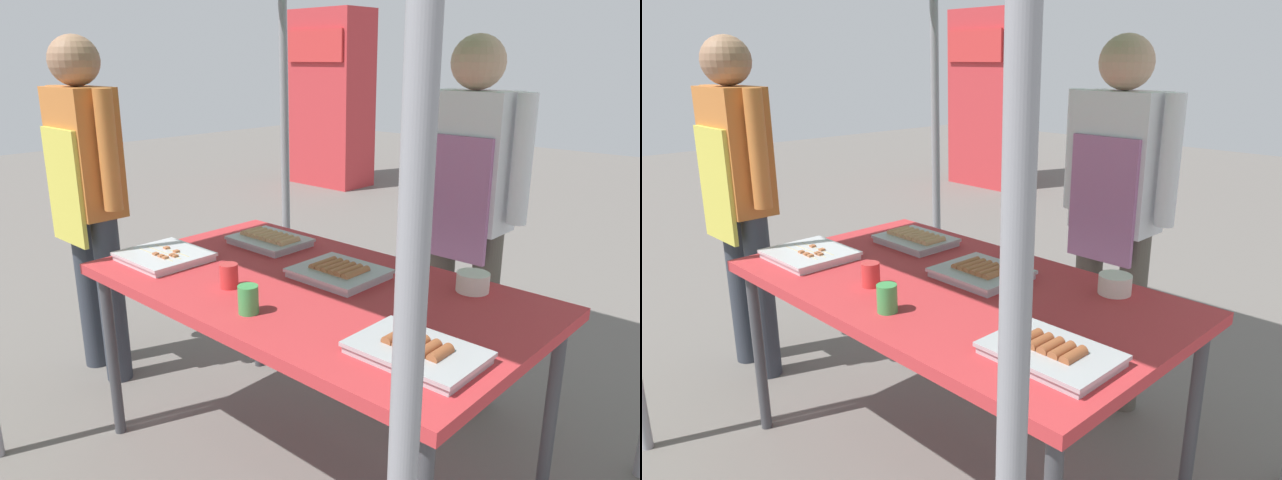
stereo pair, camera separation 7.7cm
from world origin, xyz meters
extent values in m
plane|color=#66605B|center=(0.00, 0.00, 0.00)|extent=(18.00, 18.00, 0.00)
cube|color=#C63338|center=(0.00, 0.00, 0.73)|extent=(1.60, 0.90, 0.04)
cylinder|color=#3F3F44|center=(-0.74, -0.39, 0.35)|extent=(0.04, 0.04, 0.71)
cylinder|color=#3F3F44|center=(-0.74, 0.39, 0.35)|extent=(0.04, 0.04, 0.71)
cylinder|color=#3F3F44|center=(0.74, 0.39, 0.35)|extent=(0.04, 0.04, 0.71)
cylinder|color=gray|center=(0.95, -0.80, 1.05)|extent=(0.04, 0.04, 2.10)
cylinder|color=gray|center=(-0.95, 0.80, 1.05)|extent=(0.04, 0.04, 2.10)
cube|color=#ADADB2|center=(0.03, 0.12, 0.76)|extent=(0.29, 0.26, 0.02)
cube|color=#ADADB2|center=(0.03, 0.12, 0.78)|extent=(0.31, 0.27, 0.01)
cylinder|color=#B7663D|center=(-0.05, 0.12, 0.78)|extent=(0.03, 0.13, 0.03)
cylinder|color=#B7663D|center=(-0.02, 0.12, 0.78)|extent=(0.03, 0.13, 0.03)
cylinder|color=#B7663D|center=(0.02, 0.12, 0.78)|extent=(0.03, 0.13, 0.03)
cylinder|color=#B7663D|center=(0.05, 0.12, 0.78)|extent=(0.03, 0.13, 0.03)
cylinder|color=#B7663D|center=(0.08, 0.12, 0.78)|extent=(0.03, 0.13, 0.03)
cylinder|color=#B7663D|center=(0.11, 0.12, 0.78)|extent=(0.03, 0.13, 0.03)
cube|color=silver|center=(-0.60, -0.20, 0.76)|extent=(0.30, 0.27, 0.02)
cube|color=silver|center=(-0.60, -0.20, 0.78)|extent=(0.32, 0.28, 0.01)
cylinder|color=tan|center=(-0.60, -0.24, 0.78)|extent=(0.23, 0.01, 0.01)
cube|color=#B7663D|center=(-0.56, -0.24, 0.78)|extent=(0.02, 0.02, 0.02)
cube|color=#B7663D|center=(-0.60, -0.24, 0.78)|extent=(0.02, 0.02, 0.02)
cube|color=#B7663D|center=(-0.53, -0.24, 0.78)|extent=(0.02, 0.02, 0.02)
cylinder|color=tan|center=(-0.60, -0.20, 0.78)|extent=(0.23, 0.01, 0.01)
cube|color=#B7663D|center=(-0.52, -0.20, 0.78)|extent=(0.02, 0.02, 0.02)
cube|color=#B7663D|center=(-0.54, -0.20, 0.78)|extent=(0.02, 0.02, 0.02)
cylinder|color=tan|center=(-0.60, -0.17, 0.78)|extent=(0.23, 0.01, 0.01)
cube|color=#B7663D|center=(-0.63, -0.17, 0.78)|extent=(0.02, 0.02, 0.02)
cube|color=#B7663D|center=(-0.56, -0.17, 0.78)|extent=(0.02, 0.02, 0.02)
cube|color=#ADADB2|center=(-0.44, 0.22, 0.76)|extent=(0.30, 0.22, 0.02)
cube|color=#ADADB2|center=(-0.44, 0.22, 0.78)|extent=(0.31, 0.24, 0.01)
cylinder|color=tan|center=(-0.56, 0.22, 0.78)|extent=(0.03, 0.11, 0.03)
cylinder|color=tan|center=(-0.53, 0.22, 0.78)|extent=(0.03, 0.11, 0.03)
cylinder|color=tan|center=(-0.49, 0.22, 0.78)|extent=(0.03, 0.11, 0.03)
cylinder|color=tan|center=(-0.46, 0.22, 0.78)|extent=(0.03, 0.11, 0.03)
cylinder|color=tan|center=(-0.43, 0.22, 0.78)|extent=(0.03, 0.11, 0.03)
cylinder|color=tan|center=(-0.39, 0.22, 0.78)|extent=(0.03, 0.11, 0.03)
cylinder|color=tan|center=(-0.36, 0.22, 0.78)|extent=(0.03, 0.11, 0.03)
cylinder|color=tan|center=(-0.33, 0.22, 0.78)|extent=(0.03, 0.11, 0.03)
cube|color=#ADADB2|center=(0.58, -0.20, 0.76)|extent=(0.33, 0.22, 0.02)
cube|color=#ADADB2|center=(0.58, -0.20, 0.78)|extent=(0.34, 0.24, 0.01)
cylinder|color=#9E512D|center=(0.51, -0.20, 0.79)|extent=(0.03, 0.09, 0.03)
cylinder|color=#9E512D|center=(0.54, -0.20, 0.79)|extent=(0.03, 0.09, 0.03)
cylinder|color=#9E512D|center=(0.58, -0.20, 0.79)|extent=(0.03, 0.09, 0.03)
cylinder|color=#9E512D|center=(0.62, -0.20, 0.79)|extent=(0.03, 0.09, 0.03)
cylinder|color=#9E512D|center=(0.65, -0.20, 0.79)|extent=(0.03, 0.09, 0.03)
cylinder|color=silver|center=(0.45, 0.33, 0.78)|extent=(0.11, 0.11, 0.07)
cylinder|color=red|center=(-0.18, -0.21, 0.79)|extent=(0.06, 0.06, 0.09)
cylinder|color=#3F994C|center=(0.03, -0.31, 0.80)|extent=(0.06, 0.06, 0.09)
cylinder|color=#595147|center=(0.03, 0.83, 0.41)|extent=(0.12, 0.12, 0.81)
cylinder|color=#595147|center=(0.25, 0.83, 0.41)|extent=(0.12, 0.12, 0.81)
cube|color=white|center=(0.14, 0.83, 1.10)|extent=(0.34, 0.20, 0.57)
cube|color=#B26B9E|center=(0.14, 0.72, 0.95)|extent=(0.30, 0.02, 0.52)
cylinder|color=white|center=(-0.08, 0.83, 1.13)|extent=(0.08, 0.08, 0.52)
cylinder|color=white|center=(0.36, 0.83, 1.13)|extent=(0.08, 0.08, 0.52)
sphere|color=tan|center=(0.14, 0.83, 1.49)|extent=(0.22, 0.22, 0.22)
cylinder|color=#333842|center=(-1.37, -0.16, 0.41)|extent=(0.12, 0.12, 0.81)
cylinder|color=#333842|center=(-1.15, -0.16, 0.41)|extent=(0.12, 0.12, 0.81)
cube|color=#CC7233|center=(-1.26, -0.16, 1.10)|extent=(0.34, 0.20, 0.58)
cube|color=#D8CC4C|center=(-1.26, -0.27, 0.96)|extent=(0.30, 0.02, 0.52)
cylinder|color=#CC7233|center=(-1.48, -0.16, 1.13)|extent=(0.08, 0.08, 0.52)
cylinder|color=#CC7233|center=(-1.04, -0.16, 1.13)|extent=(0.08, 0.08, 0.52)
sphere|color=#9E7256|center=(-1.26, -0.16, 1.50)|extent=(0.22, 0.22, 0.22)
cube|color=#C63338|center=(-3.58, 4.12, 1.03)|extent=(0.93, 0.55, 2.06)
cube|color=red|center=(-3.58, 3.82, 1.65)|extent=(0.84, 0.03, 0.36)
camera|label=1|loc=(1.36, -1.42, 1.51)|focal=33.55mm
camera|label=2|loc=(1.41, -1.36, 1.51)|focal=33.55mm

